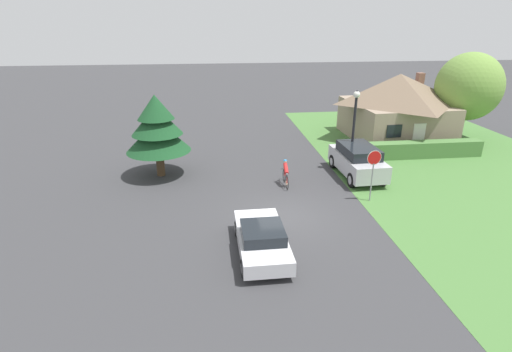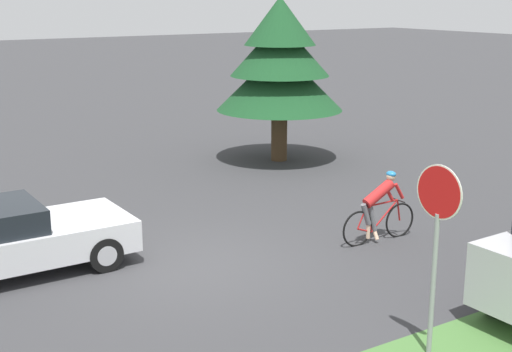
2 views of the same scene
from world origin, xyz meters
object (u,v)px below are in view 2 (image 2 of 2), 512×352
object	(u,v)px
cyclist	(379,208)
stop_sign	(437,222)
sedan_left_lane	(4,240)
conifer_tall_near	(280,62)

from	to	relation	value
cyclist	stop_sign	distance (m)	4.85
sedan_left_lane	cyclist	size ratio (longest dim) A/B	2.38
cyclist	conifer_tall_near	bearing A→B (deg)	72.99
stop_sign	cyclist	bearing A→B (deg)	-37.05
cyclist	conifer_tall_near	size ratio (longest dim) A/B	0.38
stop_sign	conifer_tall_near	distance (m)	12.15
stop_sign	conifer_tall_near	size ratio (longest dim) A/B	0.56
stop_sign	conifer_tall_near	xyz separation A→B (m)	(-11.04, 4.96, 1.00)
stop_sign	sedan_left_lane	bearing A→B (deg)	30.58
sedan_left_lane	cyclist	bearing A→B (deg)	-18.67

